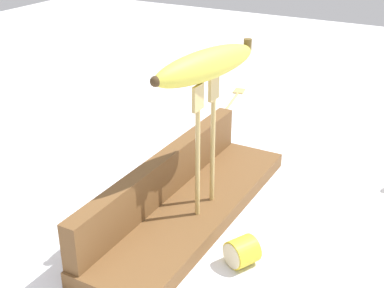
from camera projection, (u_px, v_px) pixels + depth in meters
ground_plane at (192, 216)px, 0.82m from camera, size 3.00×3.00×0.00m
wooden_board at (192, 209)px, 0.81m from camera, size 0.45×0.13×0.02m
board_backstop at (164, 175)px, 0.82m from camera, size 0.44×0.03×0.07m
fork_stand_center at (206, 135)px, 0.75m from camera, size 0.07×0.01×0.20m
banana_raised_center at (206, 65)px, 0.70m from camera, size 0.20×0.08×0.04m
fork_fallen_near at (235, 97)px, 1.29m from camera, size 0.19×0.05×0.01m
banana_chunk_near at (241, 252)px, 0.70m from camera, size 0.05×0.05×0.04m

